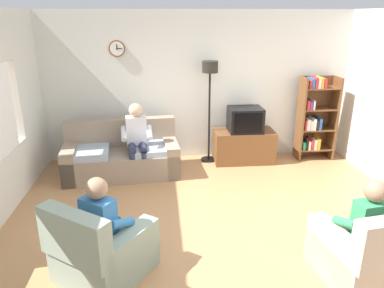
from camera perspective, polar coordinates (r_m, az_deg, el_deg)
name	(u,v)px	position (r m, az deg, el deg)	size (l,w,h in m)	color
ground_plane	(218,228)	(4.86, 4.12, -12.93)	(12.00, 12.00, 0.00)	#B27F51
back_wall_assembly	(198,86)	(6.86, 0.87, 8.96)	(6.20, 0.17, 2.70)	silver
couch	(122,157)	(6.37, -10.88, -1.95)	(1.97, 1.04, 0.90)	gray
tv_stand	(244,146)	(6.88, 8.03, -0.31)	(1.10, 0.56, 0.59)	brown
tv	(245,120)	(6.70, 8.28, 3.79)	(0.60, 0.49, 0.44)	black
bookshelf	(314,118)	(7.21, 18.50, 3.92)	(0.68, 0.36, 1.56)	brown
floor_lamp	(210,84)	(6.56, 2.78, 9.33)	(0.28, 0.28, 1.85)	black
armchair_near_window	(102,251)	(4.06, -13.80, -15.89)	(1.16, 1.18, 0.90)	gray
armchair_near_bookshelf	(364,255)	(4.28, 25.25, -15.30)	(0.92, 0.99, 0.90)	#BCAD99
person_on_couch	(137,137)	(6.11, -8.58, 1.11)	(0.54, 0.56, 1.24)	silver
person_in_left_armchair	(106,221)	(3.94, -13.26, -11.55)	(0.62, 0.64, 1.12)	#3372B2
person_in_right_armchair	(363,223)	(4.18, 25.12, -11.10)	(0.55, 0.58, 1.12)	#338C59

